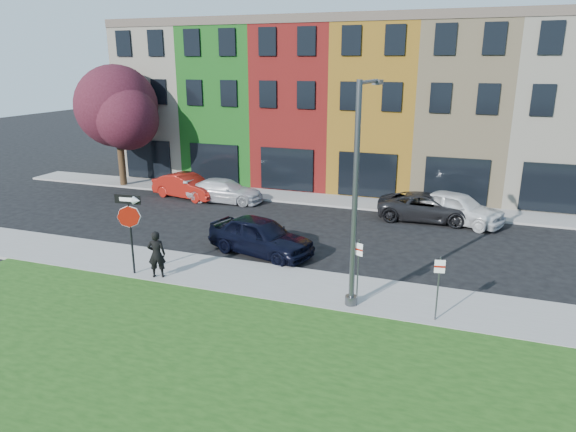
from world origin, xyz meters
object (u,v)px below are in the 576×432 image
at_px(man, 157,254).
at_px(stop_sign, 129,218).
at_px(street_lamp, 357,196).
at_px(sedan_near, 261,236).

bearing_deg(man, stop_sign, -21.98).
bearing_deg(man, street_lamp, 159.90).
xyz_separation_m(stop_sign, sedan_near, (3.65, 3.82, -1.52)).
distance_m(stop_sign, street_lamp, 8.55).
relative_size(man, sedan_near, 0.36).
distance_m(stop_sign, man, 1.68).
bearing_deg(sedan_near, stop_sign, 151.55).
xyz_separation_m(stop_sign, street_lamp, (8.41, 0.40, 1.45)).
bearing_deg(stop_sign, sedan_near, 41.34).
bearing_deg(street_lamp, stop_sign, -172.65).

